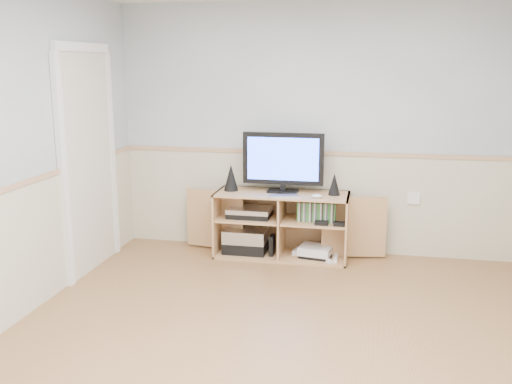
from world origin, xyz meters
TOP-DOWN VIEW (x-y plane):
  - room at (-0.06, 0.12)m, footprint 4.04×4.54m
  - media_cabinet at (-0.28, 2.03)m, footprint 2.05×0.49m
  - monitor at (-0.28, 2.02)m, footprint 0.80×0.18m
  - speaker_left at (-0.80, 1.99)m, footprint 0.14×0.14m
  - speaker_right at (0.23, 1.99)m, footprint 0.12×0.12m
  - keyboard at (-0.24, 1.83)m, footprint 0.30×0.18m
  - mouse at (0.08, 1.83)m, footprint 0.10×0.07m
  - av_components at (-0.63, 1.97)m, footprint 0.51×0.32m
  - game_consoles at (0.06, 1.96)m, footprint 0.46×0.31m
  - game_cases at (0.07, 1.95)m, footprint 0.38×0.14m
  - wall_outlet at (1.00, 2.23)m, footprint 0.12×0.03m

SIDE VIEW (x-z plane):
  - game_consoles at x=0.06m, z-range 0.02..0.13m
  - av_components at x=-0.63m, z-range -0.01..0.45m
  - media_cabinet at x=-0.28m, z-range 0.01..0.66m
  - game_cases at x=0.07m, z-range 0.39..0.58m
  - wall_outlet at x=1.00m, z-range 0.54..0.66m
  - keyboard at x=-0.24m, z-range 0.65..0.66m
  - mouse at x=0.08m, z-range 0.65..0.69m
  - speaker_right at x=0.23m, z-range 0.65..0.86m
  - speaker_left at x=-0.80m, z-range 0.65..0.92m
  - monitor at x=-0.28m, z-range 0.67..1.27m
  - room at x=-0.06m, z-range -0.05..2.49m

